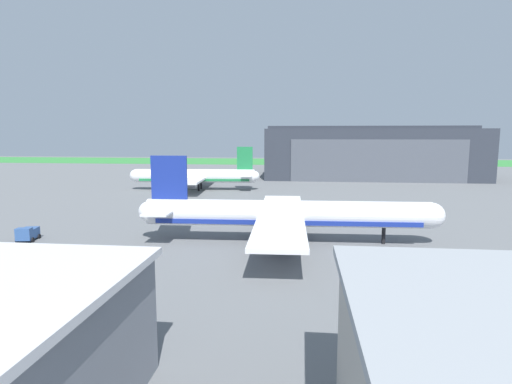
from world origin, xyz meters
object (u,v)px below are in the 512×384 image
maintenance_hangar (369,153)px  fuel_bowser (27,233)px  airliner_near_left (286,214)px  ops_van (158,209)px  airliner_far_right (195,176)px

maintenance_hangar → fuel_bowser: maintenance_hangar is taller
maintenance_hangar → fuel_bowser: 125.41m
airliner_near_left → ops_van: bearing=144.0°
maintenance_hangar → fuel_bowser: bearing=-122.5°
airliner_near_left → ops_van: airliner_near_left is taller
ops_van → airliner_far_right: bearing=93.3°
airliner_far_right → ops_van: airliner_far_right is taller
airliner_far_right → airliner_near_left: size_ratio=0.83×
airliner_far_right → ops_van: 38.21m
maintenance_hangar → airliner_near_left: bearing=-105.2°
maintenance_hangar → airliner_far_right: maintenance_hangar is taller
maintenance_hangar → ops_van: size_ratio=14.13×
maintenance_hangar → ops_van: 99.15m
airliner_far_right → ops_van: size_ratio=7.02×
maintenance_hangar → airliner_near_left: size_ratio=1.67×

